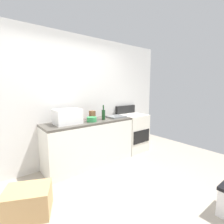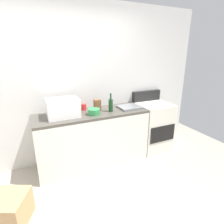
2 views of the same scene
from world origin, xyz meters
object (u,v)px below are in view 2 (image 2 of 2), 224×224
object	(u,v)px
mixing_bowl	(94,112)
cardboard_box_medium	(3,210)
stove_oven	(152,125)
wine_bottle	(111,105)
knife_block	(97,105)
microwave	(63,108)
coffee_mug	(84,107)

from	to	relation	value
mixing_bowl	cardboard_box_medium	distance (m)	1.64
stove_oven	wine_bottle	bearing A→B (deg)	-175.11
knife_block	cardboard_box_medium	xyz separation A→B (m)	(-1.43, -0.81, -0.82)
microwave	cardboard_box_medium	world-z (taller)	microwave
coffee_mug	wine_bottle	bearing A→B (deg)	-34.53
microwave	wine_bottle	size ratio (longest dim) A/B	1.53
cardboard_box_medium	knife_block	bearing A→B (deg)	29.56
stove_oven	mixing_bowl	world-z (taller)	stove_oven
wine_bottle	coffee_mug	world-z (taller)	wine_bottle
wine_bottle	cardboard_box_medium	xyz separation A→B (m)	(-1.60, -0.66, -0.84)
microwave	wine_bottle	distance (m)	0.75
stove_oven	mixing_bowl	size ratio (longest dim) A/B	5.79
coffee_mug	mixing_bowl	xyz separation A→B (m)	(0.08, -0.29, -0.00)
stove_oven	mixing_bowl	xyz separation A→B (m)	(-1.22, -0.11, 0.48)
cardboard_box_medium	coffee_mug	bearing A→B (deg)	36.71
cardboard_box_medium	microwave	bearing A→B (deg)	40.39
stove_oven	wine_bottle	world-z (taller)	wine_bottle
wine_bottle	knife_block	world-z (taller)	wine_bottle
knife_block	stove_oven	bearing A→B (deg)	-3.90
stove_oven	wine_bottle	xyz separation A→B (m)	(-0.92, -0.08, 0.54)
microwave	wine_bottle	xyz separation A→B (m)	(0.75, -0.07, -0.03)
microwave	coffee_mug	world-z (taller)	microwave
stove_oven	coffee_mug	distance (m)	1.39
wine_bottle	cardboard_box_medium	distance (m)	1.92
knife_block	mixing_bowl	distance (m)	0.23
microwave	knife_block	size ratio (longest dim) A/B	2.56
wine_bottle	mixing_bowl	size ratio (longest dim) A/B	1.58
stove_oven	knife_block	world-z (taller)	stove_oven
stove_oven	cardboard_box_medium	xyz separation A→B (m)	(-2.52, -0.73, -0.29)
knife_block	cardboard_box_medium	bearing A→B (deg)	-150.44
mixing_bowl	wine_bottle	bearing A→B (deg)	5.53
microwave	knife_block	xyz separation A→B (m)	(0.57, 0.08, -0.05)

